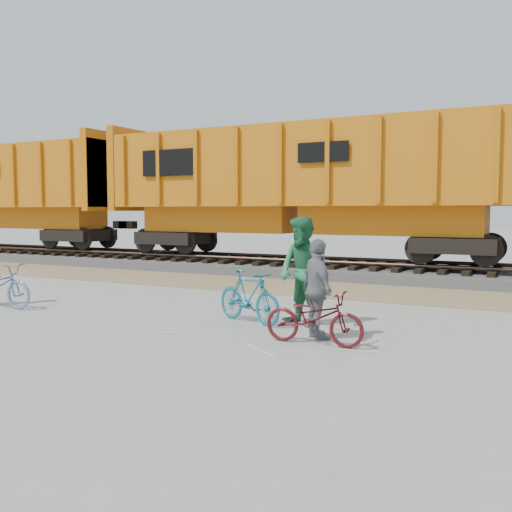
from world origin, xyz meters
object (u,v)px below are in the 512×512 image
at_px(hopper_car_center, 300,183).
at_px(bicycle_maroon, 314,318).
at_px(bicycle_teal, 249,296).
at_px(person_man, 303,271).
at_px(person_woman, 317,289).

xyz_separation_m(hopper_car_center, bicycle_maroon, (4.26, -9.47, -2.58)).
bearing_deg(bicycle_maroon, hopper_car_center, 23.51).
relative_size(bicycle_teal, bicycle_maroon, 1.02).
bearing_deg(bicycle_teal, hopper_car_center, 36.97).
xyz_separation_m(bicycle_maroon, person_man, (-0.73, 1.28, 0.58)).
height_order(bicycle_teal, bicycle_maroon, bicycle_teal).
height_order(bicycle_teal, person_woman, person_woman).
height_order(bicycle_maroon, person_man, person_man).
bearing_deg(person_woman, person_man, -8.48).
bearing_deg(person_man, person_woman, -29.33).
height_order(hopper_car_center, person_woman, hopper_car_center).
height_order(hopper_car_center, person_man, hopper_car_center).
bearing_deg(hopper_car_center, bicycle_maroon, -65.79).
xyz_separation_m(bicycle_maroon, person_woman, (-0.10, 0.40, 0.40)).
height_order(bicycle_maroon, person_woman, person_woman).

